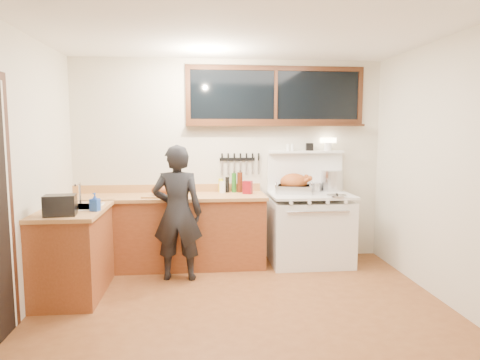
{
  "coord_description": "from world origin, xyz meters",
  "views": [
    {
      "loc": [
        -0.4,
        -3.82,
        1.69
      ],
      "look_at": [
        0.05,
        0.85,
        1.15
      ],
      "focal_mm": 32.0,
      "sensor_mm": 36.0,
      "label": 1
    }
  ],
  "objects": [
    {
      "name": "ground_plane",
      "position": [
        0.0,
        0.0,
        -0.01
      ],
      "size": [
        4.0,
        3.5,
        0.02
      ],
      "primitive_type": "cube",
      "color": "brown"
    },
    {
      "name": "room_shell",
      "position": [
        0.0,
        0.0,
        1.65
      ],
      "size": [
        4.1,
        3.6,
        2.65
      ],
      "color": "beige",
      "rests_on": "ground"
    },
    {
      "name": "counter_back",
      "position": [
        -0.8,
        1.45,
        0.45
      ],
      "size": [
        2.44,
        0.64,
        1.0
      ],
      "color": "brown",
      "rests_on": "ground"
    },
    {
      "name": "counter_left",
      "position": [
        -1.7,
        0.62,
        0.45
      ],
      "size": [
        0.64,
        1.09,
        0.9
      ],
      "color": "brown",
      "rests_on": "ground"
    },
    {
      "name": "sink_unit",
      "position": [
        -1.68,
        0.7,
        0.85
      ],
      "size": [
        0.5,
        0.45,
        0.37
      ],
      "color": "white",
      "rests_on": "counter_left"
    },
    {
      "name": "vintage_stove",
      "position": [
        1.0,
        1.41,
        0.47
      ],
      "size": [
        1.02,
        0.74,
        1.6
      ],
      "color": "white",
      "rests_on": "ground"
    },
    {
      "name": "back_window",
      "position": [
        0.6,
        1.72,
        2.06
      ],
      "size": [
        2.32,
        0.13,
        0.77
      ],
      "color": "black",
      "rests_on": "room_shell"
    },
    {
      "name": "knife_strip",
      "position": [
        0.12,
        1.73,
        1.31
      ],
      "size": [
        0.52,
        0.03,
        0.28
      ],
      "color": "black",
      "rests_on": "room_shell"
    },
    {
      "name": "man",
      "position": [
        -0.65,
        0.98,
        0.77
      ],
      "size": [
        0.59,
        0.42,
        1.54
      ],
      "color": "black",
      "rests_on": "ground"
    },
    {
      "name": "soap_bottle",
      "position": [
        -1.43,
        0.47,
        0.99
      ],
      "size": [
        0.1,
        0.1,
        0.18
      ],
      "color": "blue",
      "rests_on": "counter_left"
    },
    {
      "name": "toaster",
      "position": [
        -1.7,
        0.27,
        1.0
      ],
      "size": [
        0.3,
        0.23,
        0.2
      ],
      "color": "black",
      "rests_on": "counter_left"
    },
    {
      "name": "cutting_board",
      "position": [
        -0.86,
        1.35,
        0.95
      ],
      "size": [
        0.44,
        0.34,
        0.14
      ],
      "color": "#B37D47",
      "rests_on": "counter_back"
    },
    {
      "name": "roast_turkey",
      "position": [
        0.81,
        1.5,
        1.0
      ],
      "size": [
        0.51,
        0.43,
        0.25
      ],
      "color": "silver",
      "rests_on": "vintage_stove"
    },
    {
      "name": "stockpot",
      "position": [
        1.35,
        1.65,
        1.04
      ],
      "size": [
        0.38,
        0.38,
        0.27
      ],
      "color": "silver",
      "rests_on": "vintage_stove"
    },
    {
      "name": "saucepan",
      "position": [
        1.12,
        1.62,
        0.96
      ],
      "size": [
        0.15,
        0.27,
        0.11
      ],
      "color": "silver",
      "rests_on": "vintage_stove"
    },
    {
      "name": "pot_lid",
      "position": [
        1.25,
        1.14,
        0.91
      ],
      "size": [
        0.29,
        0.29,
        0.04
      ],
      "color": "silver",
      "rests_on": "vintage_stove"
    },
    {
      "name": "coffee_tin",
      "position": [
        0.21,
        1.48,
        0.98
      ],
      "size": [
        0.13,
        0.12,
        0.16
      ],
      "color": "maroon",
      "rests_on": "counter_back"
    },
    {
      "name": "pitcher",
      "position": [
        -0.1,
        1.58,
        0.97
      ],
      "size": [
        0.1,
        0.1,
        0.15
      ],
      "color": "white",
      "rests_on": "counter_back"
    },
    {
      "name": "bottle_cluster",
      "position": [
        0.03,
        1.63,
        1.02
      ],
      "size": [
        0.31,
        0.07,
        0.26
      ],
      "color": "black",
      "rests_on": "counter_back"
    }
  ]
}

